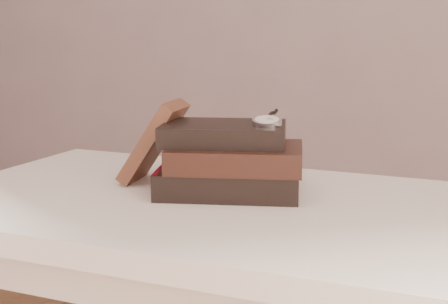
% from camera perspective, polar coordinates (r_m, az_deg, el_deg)
% --- Properties ---
extents(table, '(1.00, 0.60, 0.75)m').
position_cam_1_polar(table, '(1.20, -1.16, -8.26)').
color(table, white).
rests_on(table, ground).
extents(book_stack, '(0.30, 0.24, 0.13)m').
position_cam_1_polar(book_stack, '(1.19, 0.51, -0.79)').
color(book_stack, black).
rests_on(book_stack, table).
extents(journal, '(0.13, 0.12, 0.16)m').
position_cam_1_polar(journal, '(1.28, -6.11, 0.91)').
color(journal, '#44251A').
rests_on(journal, table).
extents(pocket_watch, '(0.07, 0.16, 0.02)m').
position_cam_1_polar(pocket_watch, '(1.17, 3.77, 2.70)').
color(pocket_watch, silver).
rests_on(pocket_watch, book_stack).
extents(eyeglasses, '(0.14, 0.15, 0.05)m').
position_cam_1_polar(eyeglasses, '(1.29, -3.13, 0.64)').
color(eyeglasses, silver).
rests_on(eyeglasses, book_stack).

